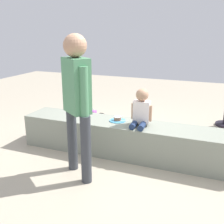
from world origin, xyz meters
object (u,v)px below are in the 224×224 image
Objects in this scene: water_bottle_near_gift at (162,127)px; party_cup_red at (183,133)px; gift_bag at (90,117)px; water_bottle_far_side at (122,123)px; adult_standing at (77,95)px; cake_plate at (118,120)px; handbag_black_leather at (102,126)px; child_seated at (141,110)px; handbag_brown_canvas at (146,133)px; cake_box_white at (220,141)px.

water_bottle_near_gift reaches higher than party_cup_red.
gift_bag is 0.63m from water_bottle_far_side.
water_bottle_far_side is 1.03m from party_cup_red.
adult_standing is 5.34× the size of gift_bag.
cake_plate is at bearing 76.34° from adult_standing.
water_bottle_far_side is 0.60× the size of handbag_black_leather.
child_seated is 1.18m from water_bottle_near_gift.
handbag_brown_canvas is (0.74, 0.02, -0.02)m from handbag_black_leather.
adult_standing is at bearing -109.29° from water_bottle_near_gift.
handbag_brown_canvas is (0.44, 1.34, -0.86)m from adult_standing.
water_bottle_near_gift is (0.08, 1.02, -0.58)m from child_seated.
water_bottle_far_side is at bearing 0.84° from gift_bag.
cake_plate reaches higher than water_bottle_near_gift.
child_seated is at bearing -8.75° from cake_plate.
gift_bag is (-1.23, 0.97, -0.54)m from child_seated.
party_cup_red is 0.58m from cake_box_white.
adult_standing is at bearing -87.34° from water_bottle_far_side.
gift_bag is 0.85× the size of handbag_black_leather.
handbag_black_leather reaches higher than water_bottle_far_side.
water_bottle_far_side reaches higher than party_cup_red.
party_cup_red is at bearing 1.01° from gift_bag.
cake_plate is at bearing -74.08° from water_bottle_far_side.
cake_box_white is 1.85m from handbag_black_leather.
handbag_black_leather is (-0.22, -0.37, 0.04)m from water_bottle_far_side.
handbag_black_leather is at bearing -120.62° from water_bottle_far_side.
cake_plate reaches higher than handbag_brown_canvas.
adult_standing is 1.91m from water_bottle_far_side.
cake_plate is at bearing -148.14° from cake_box_white.
water_bottle_near_gift is (1.31, 0.05, -0.04)m from gift_bag.
handbag_brown_canvas is at bearing 1.92° from handbag_black_leather.
handbag_brown_canvas is at bearing -144.55° from party_cup_red.
cake_plate is (0.19, 0.76, -0.50)m from adult_standing.
cake_plate is 1.63m from cake_box_white.
cake_box_white is at bearing -8.62° from water_bottle_near_gift.
cake_box_white is at bearing -2.22° from gift_bag.
water_bottle_far_side is at bearing -176.39° from water_bottle_near_gift.
cake_box_white is (2.23, -0.09, -0.08)m from gift_bag.
child_seated is 0.30× the size of adult_standing.
handbag_brown_canvas reaches higher than cake_box_white.
gift_bag reaches higher than water_bottle_near_gift.
water_bottle_far_side is 0.62m from handbag_brown_canvas.
handbag_brown_canvas is at bearing 71.96° from adult_standing.
party_cup_red is 0.64m from handbag_brown_canvas.
handbag_black_leather is at bearing 102.78° from adult_standing.
party_cup_red is at bearing 50.94° from cake_plate.
adult_standing reaches higher than gift_bag.
handbag_black_leather is (-0.30, 1.32, -0.84)m from adult_standing.
cake_box_white is at bearing 8.64° from handbag_black_leather.
water_bottle_far_side is 1.61m from cake_box_white.
gift_bag is 0.54m from handbag_black_leather.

